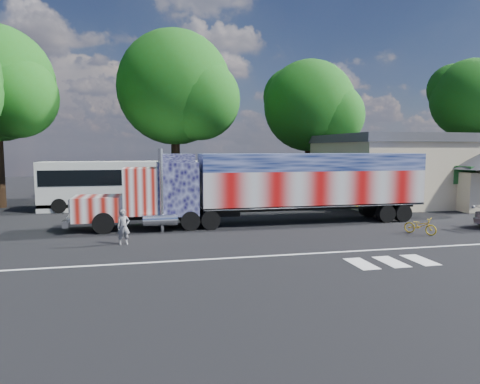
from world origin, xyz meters
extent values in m
plane|color=black|center=(0.00, 0.00, 0.00)|extent=(100.00, 100.00, 0.00)
cube|color=silver|center=(0.00, -3.00, 0.01)|extent=(30.00, 0.15, 0.01)
cube|color=silver|center=(2.80, -4.80, 0.01)|extent=(0.70, 1.60, 0.01)
cube|color=silver|center=(4.00, -4.80, 0.01)|extent=(0.70, 1.60, 0.01)
cube|color=silver|center=(5.20, -4.80, 0.01)|extent=(0.70, 1.60, 0.01)
cube|color=black|center=(-4.12, 3.99, 0.66)|extent=(8.50, 0.94, 0.28)
cube|color=tan|center=(-7.15, 3.99, 1.13)|extent=(2.46, 2.08, 1.23)
cube|color=silver|center=(-8.42, 3.99, 1.13)|extent=(0.11, 1.80, 1.10)
cube|color=silver|center=(-8.61, 3.99, 0.52)|extent=(0.28, 2.36, 0.34)
cube|color=tan|center=(-5.07, 3.99, 1.98)|extent=(1.70, 2.36, 2.36)
cube|color=black|center=(-5.87, 3.99, 2.41)|extent=(0.06, 1.98, 0.85)
cube|color=#4B4C7B|center=(-3.18, 3.99, 2.08)|extent=(2.08, 2.36, 2.74)
cube|color=#4B4C7B|center=(-3.18, 3.99, 3.64)|extent=(1.70, 2.27, 0.47)
cylinder|color=silver|center=(-4.03, 5.24, 2.08)|extent=(0.19, 0.19, 4.16)
cylinder|color=silver|center=(-4.03, 2.74, 2.08)|extent=(0.19, 0.19, 4.16)
cylinder|color=silver|center=(-4.12, 5.22, 0.61)|extent=(1.70, 0.62, 0.62)
cylinder|color=silver|center=(-4.12, 2.76, 0.61)|extent=(1.70, 0.62, 0.62)
cylinder|color=black|center=(-6.86, 2.95, 0.52)|extent=(1.04, 0.33, 1.04)
cylinder|color=black|center=(-6.86, 5.03, 0.52)|extent=(1.04, 0.33, 1.04)
cylinder|color=black|center=(-2.61, 3.00, 0.49)|extent=(0.98, 0.52, 0.98)
cylinder|color=black|center=(-2.61, 4.98, 0.49)|extent=(0.98, 0.52, 0.98)
cylinder|color=black|center=(-1.57, 3.00, 0.49)|extent=(0.98, 0.52, 0.98)
cylinder|color=black|center=(-1.57, 4.98, 0.49)|extent=(0.98, 0.52, 0.98)
cube|color=black|center=(4.38, 3.99, 0.90)|extent=(12.28, 1.04, 0.28)
cube|color=#CF7070|center=(4.38, 3.99, 1.98)|extent=(12.66, 2.46, 1.89)
cube|color=#45548D|center=(4.38, 3.99, 3.40)|extent=(12.66, 2.46, 0.94)
cube|color=silver|center=(4.38, 3.99, 1.04)|extent=(12.66, 2.46, 0.11)
cube|color=silver|center=(10.73, 3.99, 2.46)|extent=(0.04, 2.36, 2.74)
cylinder|color=black|center=(8.44, 3.00, 0.49)|extent=(0.98, 0.52, 0.98)
cylinder|color=black|center=(8.44, 4.98, 0.49)|extent=(0.98, 0.52, 0.98)
cylinder|color=black|center=(9.48, 3.00, 0.49)|extent=(0.98, 0.52, 0.98)
cylinder|color=black|center=(9.48, 4.98, 0.49)|extent=(0.98, 0.52, 0.98)
cube|color=white|center=(-6.11, 11.79, 1.64)|extent=(11.25, 2.44, 3.28)
cube|color=black|center=(-6.11, 11.79, 2.25)|extent=(10.88, 2.49, 1.03)
cube|color=black|center=(-6.11, 11.79, 0.42)|extent=(11.25, 2.44, 0.23)
cube|color=black|center=(-11.73, 11.79, 1.78)|extent=(0.06, 2.16, 1.31)
cylinder|color=black|center=(-10.32, 10.62, 0.47)|extent=(0.94, 0.28, 0.94)
cylinder|color=black|center=(-10.32, 12.97, 0.47)|extent=(0.94, 0.28, 0.94)
cylinder|color=black|center=(-3.29, 10.62, 0.47)|extent=(0.94, 0.28, 0.94)
cylinder|color=black|center=(-3.29, 12.97, 0.47)|extent=(0.94, 0.28, 0.94)
cylinder|color=black|center=(-2.45, 10.62, 0.47)|extent=(0.94, 0.28, 0.94)
cylinder|color=black|center=(-2.45, 12.97, 0.47)|extent=(0.94, 0.28, 0.94)
cube|color=beige|center=(20.00, 11.00, 2.30)|extent=(22.00, 10.00, 4.60)
cube|color=#46464B|center=(20.00, 11.00, 4.90)|extent=(22.40, 10.40, 0.60)
cube|color=#1E5926|center=(12.00, 5.96, 2.40)|extent=(1.60, 0.08, 1.20)
cube|color=#1E5926|center=(16.00, 5.96, 2.40)|extent=(1.60, 0.08, 1.20)
imported|color=slate|center=(-5.77, 0.30, 0.77)|extent=(0.63, 0.49, 1.54)
imported|color=gold|center=(8.24, -0.47, 0.41)|extent=(1.32, 1.60, 0.82)
cylinder|color=black|center=(9.66, 18.03, 3.19)|extent=(0.70, 0.70, 6.38)
sphere|color=#195815|center=(9.66, 18.03, 7.97)|extent=(8.14, 8.14, 8.14)
sphere|color=#195815|center=(11.29, 16.81, 7.06)|extent=(5.69, 5.69, 5.69)
sphere|color=#195815|center=(8.44, 19.25, 8.88)|extent=(5.29, 5.29, 5.29)
cylinder|color=black|center=(27.40, 19.17, 3.67)|extent=(0.70, 0.70, 7.35)
sphere|color=#195815|center=(27.40, 19.17, 9.18)|extent=(7.88, 7.88, 7.88)
sphere|color=#195815|center=(26.22, 20.35, 10.23)|extent=(5.12, 5.12, 5.12)
sphere|color=#195815|center=(-13.27, 13.08, 7.64)|extent=(5.60, 5.60, 5.60)
cylinder|color=black|center=(-2.40, 16.63, 3.61)|extent=(0.70, 0.70, 7.21)
sphere|color=#195815|center=(-2.40, 16.63, 9.02)|extent=(9.12, 9.12, 9.12)
sphere|color=#195815|center=(-0.58, 15.26, 7.99)|extent=(6.38, 6.38, 6.38)
sphere|color=#195815|center=(-3.77, 18.00, 10.05)|extent=(5.93, 5.93, 5.93)
camera|label=1|loc=(-4.73, -18.64, 4.16)|focal=32.00mm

